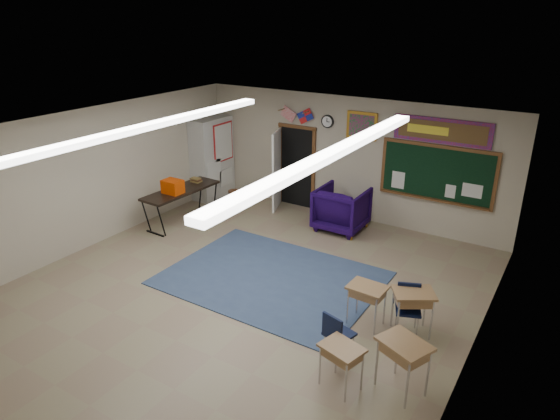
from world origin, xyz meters
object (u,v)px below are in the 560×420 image
Objects in this scene: wingback_armchair at (342,209)px; student_desk_front_left at (366,303)px; student_desk_front_right at (412,310)px; folding_table at (182,204)px; wooden_stool at (235,200)px.

wingback_armchair reaches higher than student_desk_front_left.
student_desk_front_right is (0.71, 0.17, 0.02)m from student_desk_front_left.
folding_table is at bearing 134.53° from student_desk_front_right.
student_desk_front_left is 0.73m from student_desk_front_right.
wingback_armchair is at bearing 8.79° from wooden_stool.
folding_table is at bearing 25.76° from wingback_armchair.
wooden_stool is at bearing 121.68° from student_desk_front_right.
wingback_armchair is 0.54× the size of folding_table.
student_desk_front_right reaches higher than wooden_stool.
student_desk_front_left is 0.35× the size of folding_table.
wooden_stool is (-4.88, 2.89, -0.11)m from student_desk_front_left.
wooden_stool is at bearing 8.40° from wingback_armchair.
student_desk_front_right is 6.40m from folding_table.
student_desk_front_right is at bearing 130.78° from wingback_armchair.
wingback_armchair is 2.03× the size of wooden_stool.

